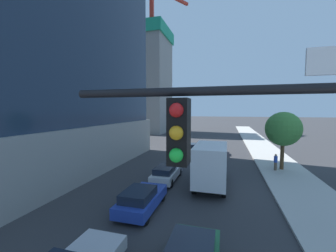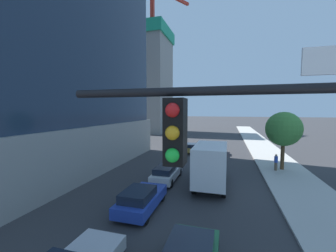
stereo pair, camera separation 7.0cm
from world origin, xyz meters
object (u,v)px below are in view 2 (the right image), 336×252
at_px(construction_building, 143,76).
at_px(car_red, 218,149).
at_px(car_gold, 191,148).
at_px(street_tree, 284,129).
at_px(car_white, 167,173).
at_px(pedestrian_blue_shirt, 276,162).
at_px(car_blue, 141,199).
at_px(box_truck, 211,163).

bearing_deg(construction_building, car_red, -49.09).
height_order(car_gold, car_red, car_gold).
xyz_separation_m(street_tree, car_red, (-6.64, 6.40, -3.57)).
distance_m(construction_building, car_white, 43.89).
bearing_deg(car_red, pedestrian_blue_shirt, -49.53).
height_order(car_blue, car_gold, car_blue).
distance_m(street_tree, car_blue, 16.10).
xyz_separation_m(construction_building, box_truck, (21.53, -37.62, -13.50)).
bearing_deg(car_white, street_tree, 30.38).
height_order(street_tree, pedestrian_blue_shirt, street_tree).
distance_m(car_white, box_truck, 4.00).
height_order(street_tree, car_gold, street_tree).
height_order(construction_building, car_gold, construction_building).
relative_size(street_tree, car_blue, 1.34).
distance_m(construction_building, street_tree, 43.53).
xyz_separation_m(car_white, car_red, (3.81, 12.52, -0.04)).
xyz_separation_m(box_truck, pedestrian_blue_shirt, (5.94, 5.80, -0.94)).
height_order(construction_building, car_white, construction_building).
bearing_deg(car_blue, car_white, 90.00).
bearing_deg(car_red, street_tree, -43.97).
relative_size(construction_building, car_gold, 8.65).
bearing_deg(car_blue, construction_building, 112.41).
height_order(car_blue, box_truck, box_truck).
height_order(construction_building, box_truck, construction_building).
height_order(street_tree, car_blue, street_tree).
xyz_separation_m(car_gold, car_red, (3.81, -0.09, -0.05)).
bearing_deg(construction_building, car_white, -64.63).
bearing_deg(car_gold, car_red, -1.36).
height_order(car_blue, car_red, car_blue).
height_order(car_white, pedestrian_blue_shirt, pedestrian_blue_shirt).
distance_m(car_blue, pedestrian_blue_shirt, 14.83).
xyz_separation_m(construction_building, car_blue, (17.72, -42.99, -14.68)).
bearing_deg(car_red, car_white, -106.91).
height_order(car_white, box_truck, box_truck).
height_order(car_white, car_red, car_white).
xyz_separation_m(car_white, pedestrian_blue_shirt, (9.75, 5.56, 0.26)).
relative_size(car_gold, car_white, 0.90).
relative_size(car_blue, car_red, 1.09).
distance_m(car_gold, car_red, 3.81).
bearing_deg(car_red, car_gold, 178.64).
bearing_deg(car_white, box_truck, -3.71).
bearing_deg(box_truck, construction_building, 119.79).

